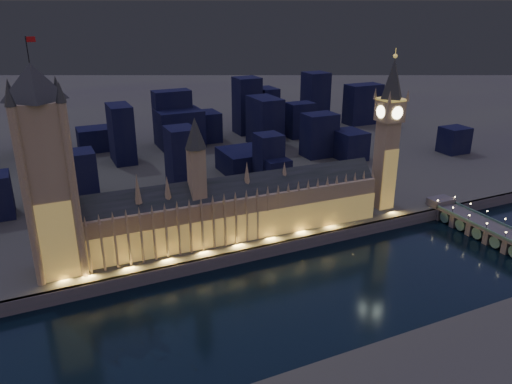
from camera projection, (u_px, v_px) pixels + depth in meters
name	position (u px, v px, depth m)	size (l,w,h in m)	color
ground_plane	(290.00, 292.00, 269.13)	(2000.00, 2000.00, 0.00)	black
north_bank	(115.00, 109.00, 708.19)	(2000.00, 960.00, 8.00)	#3B3736
embankment_wall	(258.00, 253.00, 302.43)	(2000.00, 2.50, 8.00)	#444943
palace_of_westminster	(228.00, 210.00, 307.73)	(202.00, 27.45, 78.00)	#957A55
victoria_tower	(45.00, 164.00, 253.52)	(31.68, 31.68, 123.71)	#957A55
elizabeth_tower	(389.00, 122.00, 339.05)	(18.00, 18.00, 110.60)	#957A55
westminster_bridge	(495.00, 234.00, 322.25)	(17.31, 113.00, 15.90)	#444943
city_backdrop	(201.00, 131.00, 481.81)	(480.97, 215.63, 76.61)	black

